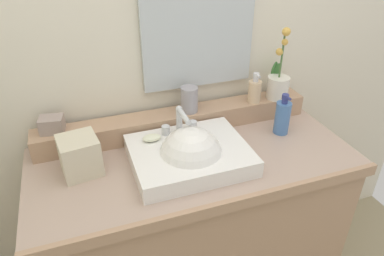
% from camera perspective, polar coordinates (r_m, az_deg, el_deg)
% --- Properties ---
extents(wall_back, '(2.78, 0.20, 2.43)m').
position_cam_1_polar(wall_back, '(1.54, -4.62, 14.70)').
color(wall_back, silver).
rests_on(wall_back, ground).
extents(vanity_cabinet, '(1.23, 0.56, 0.86)m').
position_cam_1_polar(vanity_cabinet, '(1.65, 0.29, -16.64)').
color(vanity_cabinet, tan).
rests_on(vanity_cabinet, ground).
extents(back_ledge, '(1.16, 0.11, 0.09)m').
position_cam_1_polar(back_ledge, '(1.51, -2.32, 1.11)').
color(back_ledge, tan).
rests_on(back_ledge, vanity_cabinet).
extents(sink_basin, '(0.42, 0.34, 0.27)m').
position_cam_1_polar(sink_basin, '(1.31, -0.26, -4.62)').
color(sink_basin, white).
rests_on(sink_basin, vanity_cabinet).
extents(soap_bar, '(0.07, 0.04, 0.02)m').
position_cam_1_polar(soap_bar, '(1.34, -6.44, -1.56)').
color(soap_bar, silver).
rests_on(soap_bar, sink_basin).
extents(potted_plant, '(0.10, 0.11, 0.32)m').
position_cam_1_polar(potted_plant, '(1.62, 13.61, 7.11)').
color(potted_plant, silver).
rests_on(potted_plant, back_ledge).
extents(soap_dispenser, '(0.06, 0.06, 0.13)m').
position_cam_1_polar(soap_dispenser, '(1.57, 9.98, 5.91)').
color(soap_dispenser, beige).
rests_on(soap_dispenser, back_ledge).
extents(tumbler_cup, '(0.07, 0.07, 0.11)m').
position_cam_1_polar(tumbler_cup, '(1.47, -0.43, 4.57)').
color(tumbler_cup, '#989399').
rests_on(tumbler_cup, back_ledge).
extents(trinket_box, '(0.10, 0.08, 0.06)m').
position_cam_1_polar(trinket_box, '(1.43, -21.47, 0.52)').
color(trinket_box, gray).
rests_on(trinket_box, back_ledge).
extents(lotion_bottle, '(0.06, 0.07, 0.18)m').
position_cam_1_polar(lotion_bottle, '(1.52, 14.24, 1.73)').
color(lotion_bottle, '#4874B3').
rests_on(lotion_bottle, vanity_cabinet).
extents(tissue_box, '(0.15, 0.15, 0.14)m').
position_cam_1_polar(tissue_box, '(1.31, -17.47, -4.21)').
color(tissue_box, beige).
rests_on(tissue_box, vanity_cabinet).
extents(mirror, '(0.47, 0.02, 0.56)m').
position_cam_1_polar(mirror, '(1.44, 1.10, 17.23)').
color(mirror, silver).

